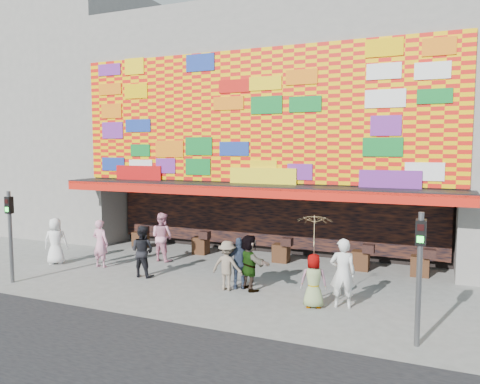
{
  "coord_description": "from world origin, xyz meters",
  "views": [
    {
      "loc": [
        6.58,
        -12.25,
        4.39
      ],
      "look_at": [
        0.4,
        2.0,
        2.92
      ],
      "focal_mm": 35.0,
      "sensor_mm": 36.0,
      "label": 1
    }
  ],
  "objects_px": {
    "signal_left": "(10,226)",
    "ped_d": "(227,266)",
    "ped_i": "(162,237)",
    "ped_c": "(142,251)",
    "ped_e": "(240,263)",
    "signal_right": "(420,264)",
    "ped_f": "(249,262)",
    "parasol": "(314,231)",
    "ped_g": "(314,281)",
    "ped_a": "(56,241)",
    "ped_h": "(343,273)",
    "ped_b": "(100,243)"
  },
  "relations": [
    {
      "from": "signal_left",
      "to": "ped_h",
      "type": "bearing_deg",
      "value": 10.29
    },
    {
      "from": "ped_c",
      "to": "ped_g",
      "type": "distance_m",
      "value": 6.2
    },
    {
      "from": "ped_g",
      "to": "ped_h",
      "type": "xyz_separation_m",
      "value": [
        0.72,
        0.33,
        0.21
      ]
    },
    {
      "from": "ped_g",
      "to": "ped_i",
      "type": "xyz_separation_m",
      "value": [
        -6.77,
        2.91,
        0.19
      ]
    },
    {
      "from": "ped_f",
      "to": "signal_right",
      "type": "bearing_deg",
      "value": -170.04
    },
    {
      "from": "ped_c",
      "to": "ped_d",
      "type": "relative_size",
      "value": 1.15
    },
    {
      "from": "ped_a",
      "to": "ped_e",
      "type": "distance_m",
      "value": 7.64
    },
    {
      "from": "ped_g",
      "to": "ped_f",
      "type": "bearing_deg",
      "value": -34.71
    },
    {
      "from": "signal_right",
      "to": "ped_c",
      "type": "relative_size",
      "value": 1.7
    },
    {
      "from": "signal_left",
      "to": "parasol",
      "type": "height_order",
      "value": "signal_left"
    },
    {
      "from": "ped_d",
      "to": "ped_i",
      "type": "distance_m",
      "value": 4.6
    },
    {
      "from": "ped_g",
      "to": "ped_h",
      "type": "bearing_deg",
      "value": -171.48
    },
    {
      "from": "ped_f",
      "to": "ped_i",
      "type": "distance_m",
      "value": 5.03
    },
    {
      "from": "parasol",
      "to": "ped_h",
      "type": "bearing_deg",
      "value": 24.32
    },
    {
      "from": "ped_g",
      "to": "ped_c",
      "type": "bearing_deg",
      "value": -22.64
    },
    {
      "from": "signal_left",
      "to": "ped_d",
      "type": "relative_size",
      "value": 1.95
    },
    {
      "from": "signal_right",
      "to": "ped_g",
      "type": "xyz_separation_m",
      "value": [
        -2.75,
        1.56,
        -1.11
      ]
    },
    {
      "from": "signal_right",
      "to": "ped_f",
      "type": "relative_size",
      "value": 1.73
    },
    {
      "from": "ped_c",
      "to": "ped_e",
      "type": "distance_m",
      "value": 3.61
    },
    {
      "from": "ped_a",
      "to": "ped_d",
      "type": "height_order",
      "value": "ped_a"
    },
    {
      "from": "ped_g",
      "to": "parasol",
      "type": "distance_m",
      "value": 1.39
    },
    {
      "from": "ped_h",
      "to": "parasol",
      "type": "relative_size",
      "value": 1.05
    },
    {
      "from": "ped_f",
      "to": "ped_g",
      "type": "distance_m",
      "value": 2.35
    },
    {
      "from": "signal_left",
      "to": "ped_f",
      "type": "relative_size",
      "value": 1.73
    },
    {
      "from": "ped_c",
      "to": "ped_g",
      "type": "relative_size",
      "value": 1.17
    },
    {
      "from": "signal_left",
      "to": "signal_right",
      "type": "height_order",
      "value": "same"
    },
    {
      "from": "ped_c",
      "to": "ped_h",
      "type": "xyz_separation_m",
      "value": [
        6.88,
        -0.41,
        0.08
      ]
    },
    {
      "from": "ped_c",
      "to": "ped_g",
      "type": "xyz_separation_m",
      "value": [
        6.16,
        -0.74,
        -0.13
      ]
    },
    {
      "from": "signal_right",
      "to": "ped_i",
      "type": "bearing_deg",
      "value": 154.86
    },
    {
      "from": "ped_e",
      "to": "ped_g",
      "type": "distance_m",
      "value": 2.66
    },
    {
      "from": "signal_left",
      "to": "ped_g",
      "type": "bearing_deg",
      "value": 9.16
    },
    {
      "from": "signal_left",
      "to": "ped_b",
      "type": "relative_size",
      "value": 1.69
    },
    {
      "from": "ped_d",
      "to": "ped_e",
      "type": "bearing_deg",
      "value": -139.42
    },
    {
      "from": "ped_e",
      "to": "signal_left",
      "type": "bearing_deg",
      "value": -6.83
    },
    {
      "from": "ped_c",
      "to": "ped_d",
      "type": "bearing_deg",
      "value": 175.6
    },
    {
      "from": "ped_d",
      "to": "ped_b",
      "type": "bearing_deg",
      "value": -7.52
    },
    {
      "from": "ped_g",
      "to": "signal_right",
      "type": "bearing_deg",
      "value": 134.7
    },
    {
      "from": "ped_c",
      "to": "ped_i",
      "type": "height_order",
      "value": "ped_i"
    },
    {
      "from": "signal_right",
      "to": "ped_f",
      "type": "height_order",
      "value": "signal_right"
    },
    {
      "from": "ped_f",
      "to": "parasol",
      "type": "distance_m",
      "value": 2.67
    },
    {
      "from": "signal_right",
      "to": "ped_f",
      "type": "xyz_separation_m",
      "value": [
        -4.97,
        2.32,
        -0.99
      ]
    },
    {
      "from": "ped_c",
      "to": "ped_i",
      "type": "bearing_deg",
      "value": -74.53
    },
    {
      "from": "ped_d",
      "to": "ped_f",
      "type": "bearing_deg",
      "value": -158.05
    },
    {
      "from": "ped_e",
      "to": "parasol",
      "type": "bearing_deg",
      "value": 138.39
    },
    {
      "from": "ped_f",
      "to": "ped_g",
      "type": "relative_size",
      "value": 1.16
    },
    {
      "from": "signal_right",
      "to": "ped_g",
      "type": "distance_m",
      "value": 3.35
    },
    {
      "from": "ped_i",
      "to": "ped_c",
      "type": "bearing_deg",
      "value": 113.94
    },
    {
      "from": "ped_f",
      "to": "ped_h",
      "type": "xyz_separation_m",
      "value": [
        2.95,
        -0.43,
        0.09
      ]
    },
    {
      "from": "ped_c",
      "to": "ped_f",
      "type": "xyz_separation_m",
      "value": [
        3.93,
        0.02,
        -0.01
      ]
    },
    {
      "from": "ped_b",
      "to": "ped_c",
      "type": "bearing_deg",
      "value": 168.31
    }
  ]
}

